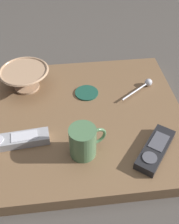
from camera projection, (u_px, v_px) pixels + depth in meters
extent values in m
plane|color=#47423D|center=(84.00, 124.00, 0.87)|extent=(6.00, 6.00, 0.00)
cube|color=brown|center=(84.00, 119.00, 0.86)|extent=(0.57, 0.64, 0.05)
cylinder|color=tan|center=(27.00, 86.00, 0.93)|extent=(0.09, 0.09, 0.01)
cone|color=tan|center=(25.00, 78.00, 0.91)|extent=(0.17, 0.17, 0.06)
torus|color=tan|center=(24.00, 71.00, 0.89)|extent=(0.17, 0.17, 0.01)
cylinder|color=#4C724C|center=(83.00, 142.00, 0.70)|extent=(0.07, 0.07, 0.09)
torus|color=#4C724C|center=(97.00, 136.00, 0.71)|extent=(0.03, 0.06, 0.06)
cylinder|color=silver|center=(135.00, 91.00, 0.90)|extent=(0.08, 0.11, 0.01)
sphere|color=silver|center=(148.00, 82.00, 0.94)|extent=(0.03, 0.03, 0.03)
cube|color=black|center=(155.00, 149.00, 0.73)|extent=(0.16, 0.15, 0.03)
cylinder|color=#4C4C54|center=(150.00, 158.00, 0.69)|extent=(0.04, 0.04, 0.00)
cube|color=#4C4C54|center=(159.00, 141.00, 0.73)|extent=(0.08, 0.07, 0.00)
cube|color=#9E9EA3|center=(17.00, 140.00, 0.75)|extent=(0.06, 0.19, 0.03)
cube|color=silver|center=(24.00, 136.00, 0.74)|extent=(0.04, 0.08, 0.00)
cylinder|color=#194738|center=(87.00, 93.00, 0.91)|extent=(0.08, 0.08, 0.01)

